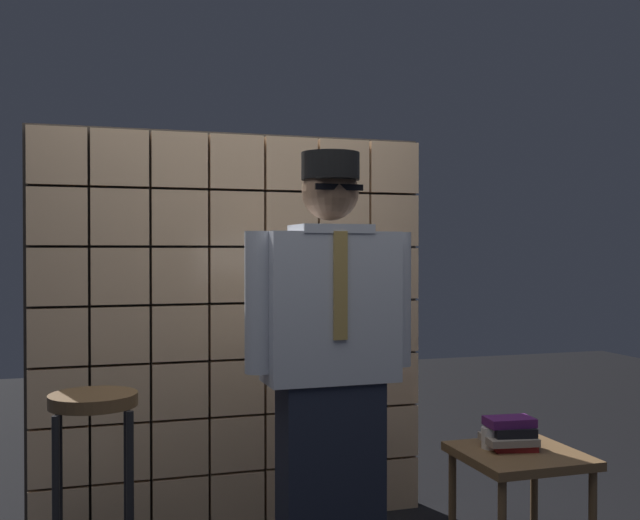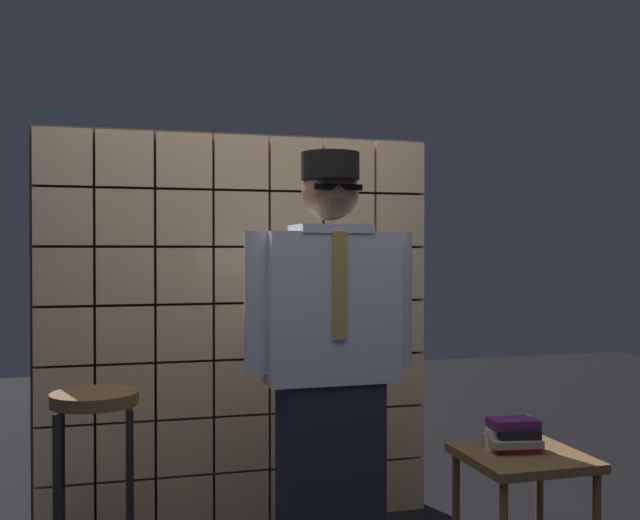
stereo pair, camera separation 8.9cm
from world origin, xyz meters
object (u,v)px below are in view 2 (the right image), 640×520
Objects in this scene: book_stack at (514,435)px; coffee_mug at (494,439)px; bar_stool at (95,446)px; side_table at (523,467)px; standing_person at (330,363)px.

book_stack reaches higher than coffee_mug.
bar_stool reaches higher than book_stack.
side_table is at bearing -75.53° from book_stack.
bar_stool is 1.84m from side_table.
standing_person is 3.42× the size of side_table.
side_table is (0.91, 0.05, -0.51)m from standing_person.
side_table is (1.83, -0.11, -0.19)m from bar_stool.
side_table is 2.01× the size of book_stack.
book_stack is at bearing -18.22° from coffee_mug.
standing_person is 14.10× the size of coffee_mug.
side_table is 0.14m from book_stack.
side_table is at bearing -3.48° from bar_stool.
bar_stool reaches higher than coffee_mug.
bar_stool is 1.81m from book_stack.
book_stack is at bearing 5.78° from standing_person.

